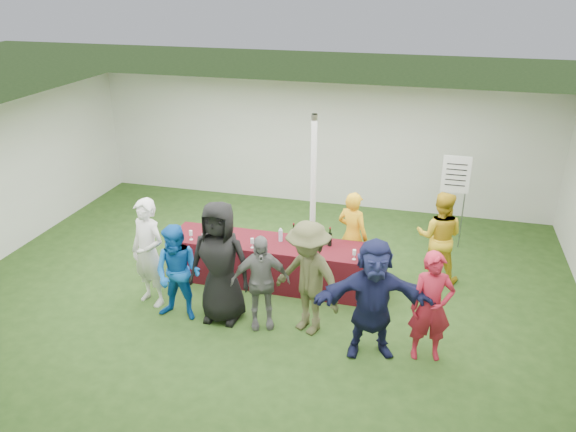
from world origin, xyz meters
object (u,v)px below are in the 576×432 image
(customer_0, at_px, (148,253))
(customer_5, at_px, (373,299))
(wine_list_sign, at_px, (455,182))
(dump_bucket, at_px, (368,255))
(customer_3, at_px, (260,282))
(staff_pourer, at_px, (352,236))
(customer_4, at_px, (308,278))
(serving_table, at_px, (276,263))
(customer_2, at_px, (220,263))
(customer_6, at_px, (431,307))
(staff_back, at_px, (439,237))
(customer_1, at_px, (178,273))

(customer_0, relative_size, customer_5, 1.02)
(wine_list_sign, bearing_deg, dump_bucket, -117.57)
(customer_5, bearing_deg, customer_3, 156.97)
(staff_pourer, xyz_separation_m, customer_0, (-2.90, -1.61, 0.10))
(customer_4, bearing_deg, customer_5, 9.82)
(serving_table, relative_size, wine_list_sign, 2.00)
(serving_table, relative_size, customer_2, 1.91)
(dump_bucket, height_order, customer_3, customer_3)
(customer_3, xyz_separation_m, customer_6, (2.40, -0.13, 0.05))
(serving_table, distance_m, customer_5, 2.35)
(customer_0, distance_m, customer_4, 2.54)
(staff_pourer, height_order, staff_back, staff_back)
(staff_back, height_order, customer_5, customer_5)
(wine_list_sign, bearing_deg, staff_pourer, -134.57)
(customer_3, bearing_deg, staff_back, 19.31)
(staff_back, bearing_deg, customer_3, 45.36)
(serving_table, xyz_separation_m, customer_4, (0.81, -1.20, 0.49))
(staff_back, distance_m, customer_5, 2.46)
(customer_2, height_order, customer_3, customer_2)
(customer_1, bearing_deg, customer_6, 0.80)
(dump_bucket, relative_size, staff_back, 0.17)
(staff_back, distance_m, customer_3, 3.22)
(serving_table, bearing_deg, staff_back, 17.83)
(serving_table, relative_size, customer_6, 2.29)
(customer_3, distance_m, customer_5, 1.66)
(staff_pourer, xyz_separation_m, customer_4, (-0.36, -1.73, 0.09))
(dump_bucket, bearing_deg, staff_pourer, 115.86)
(customer_4, bearing_deg, staff_pourer, 105.01)
(staff_pourer, distance_m, customer_4, 1.77)
(dump_bucket, relative_size, staff_pourer, 0.17)
(wine_list_sign, distance_m, customer_6, 3.59)
(staff_back, relative_size, customer_4, 0.92)
(customer_2, xyz_separation_m, customer_3, (0.62, -0.04, -0.21))
(wine_list_sign, relative_size, customer_5, 1.05)
(customer_1, height_order, customer_3, customer_1)
(customer_3, distance_m, customer_4, 0.70)
(customer_1, bearing_deg, wine_list_sign, 43.23)
(wine_list_sign, bearing_deg, customer_2, -134.16)
(customer_2, xyz_separation_m, customer_6, (3.02, -0.17, -0.16))
(wine_list_sign, relative_size, staff_back, 1.14)
(customer_0, distance_m, customer_2, 1.24)
(customer_2, bearing_deg, serving_table, 66.74)
(staff_pourer, distance_m, staff_back, 1.44)
(wine_list_sign, height_order, customer_3, wine_list_sign)
(serving_table, relative_size, customer_3, 2.46)
(serving_table, bearing_deg, customer_6, -28.73)
(dump_bucket, relative_size, customer_6, 0.17)
(customer_3, bearing_deg, customer_6, -24.03)
(wine_list_sign, xyz_separation_m, customer_0, (-4.51, -3.25, -0.44))
(dump_bucket, relative_size, customer_2, 0.14)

